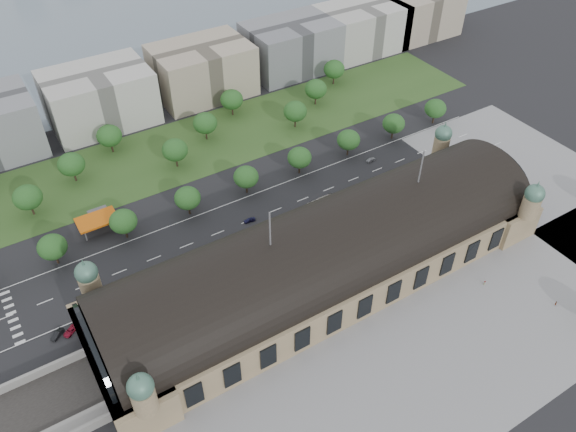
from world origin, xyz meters
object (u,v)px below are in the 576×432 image
parked_car_0 (57,334)px  parked_car_2 (122,312)px  traffic_car_4 (249,220)px  parked_car_1 (70,331)px  parked_car_3 (185,275)px  pedestrian_0 (485,283)px  bus_east (307,212)px  parked_car_5 (224,258)px  traffic_car_5 (371,160)px  bus_mid (321,203)px  parked_car_6 (220,269)px  parked_car_4 (144,292)px  pedestrian_1 (556,303)px  traffic_car_6 (447,149)px  petrol_station (98,217)px  bus_west (259,237)px

parked_car_0 → parked_car_2: parked_car_0 is taller
traffic_car_4 → parked_car_1: 70.79m
parked_car_1 → parked_car_2: size_ratio=1.07×
parked_car_3 → pedestrian_0: bearing=31.0°
parked_car_0 → bus_east: 92.24m
parked_car_5 → traffic_car_5: bearing=80.4°
bus_mid → parked_car_1: bearing=93.5°
parked_car_3 → parked_car_6: (10.97, -4.00, 0.05)m
traffic_car_4 → parked_car_6: 26.00m
parked_car_2 → parked_car_4: parked_car_2 is taller
parked_car_2 → parked_car_6: (33.62, 0.00, 0.06)m
traffic_car_5 → parked_car_5: parked_car_5 is taller
parked_car_1 → traffic_car_5: bearing=62.7°
parked_car_3 → bus_mid: (58.04, 6.26, 0.93)m
bus_mid → parked_car_6: bearing=100.3°
pedestrian_1 → parked_car_4: bearing=82.1°
traffic_car_5 → parked_car_0: (-133.55, -21.40, 0.06)m
parked_car_0 → pedestrian_1: size_ratio=2.57×
parked_car_1 → bus_east: size_ratio=0.37×
traffic_car_5 → traffic_car_6: bearing=-113.9°
parked_car_5 → pedestrian_0: bearing=27.3°
parked_car_1 → bus_mid: (96.08, 9.26, 0.93)m
traffic_car_6 → parked_car_1: parked_car_1 is taller
petrol_station → parked_car_5: bearing=-53.4°
petrol_station → parked_car_5: (29.87, -40.28, -2.16)m
petrol_station → parked_car_6: petrol_station is taller
parked_car_2 → parked_car_5: parked_car_5 is taller
parked_car_3 → bus_mid: bearing=71.0°
bus_east → pedestrian_0: size_ratio=8.06×
traffic_car_6 → bus_mid: size_ratio=0.41×
parked_car_2 → parked_car_3: parked_car_3 is taller
parked_car_0 → bus_east: size_ratio=0.35×
parked_car_4 → parked_car_5: parked_car_5 is taller
parked_car_5 → parked_car_4: bearing=-113.5°
parked_car_2 → parked_car_4: size_ratio=1.15×
bus_mid → parked_car_5: bearing=96.1°
parked_car_2 → bus_east: bus_east is taller
traffic_car_6 → parked_car_0: 166.14m
parked_car_3 → parked_car_6: size_ratio=0.79×
parked_car_1 → parked_car_6: size_ratio=0.98×
traffic_car_4 → pedestrian_0: bearing=42.7°
traffic_car_4 → parked_car_0: bearing=-72.3°
traffic_car_6 → parked_car_6: bearing=-78.5°
parked_car_4 → parked_car_6: parked_car_6 is taller
parked_car_3 → parked_car_5: 14.33m
parked_car_5 → parked_car_6: parked_car_5 is taller
parked_car_3 → bus_west: 29.05m
parked_car_0 → pedestrian_1: 151.39m
traffic_car_5 → bus_west: bearing=100.2°
parked_car_3 → parked_car_4: 13.91m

